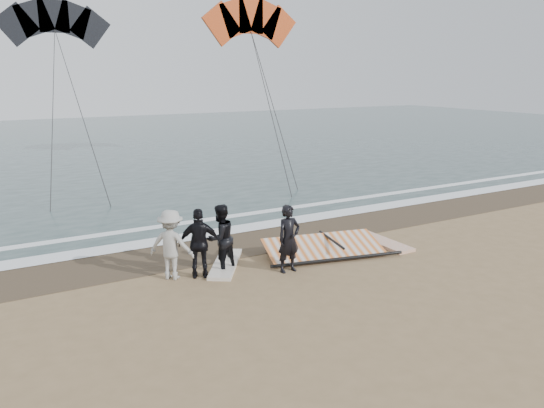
{
  "coord_description": "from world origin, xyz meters",
  "views": [
    {
      "loc": [
        -8.27,
        -10.55,
        5.45
      ],
      "look_at": [
        -0.59,
        3.0,
        1.6
      ],
      "focal_mm": 35.0,
      "sensor_mm": 36.0,
      "label": 1
    }
  ],
  "objects": [
    {
      "name": "foam_near",
      "position": [
        0.0,
        5.9,
        0.03
      ],
      "size": [
        120.0,
        0.9,
        0.01
      ],
      "primitive_type": "cube",
      "color": "white",
      "rests_on": "sea"
    },
    {
      "name": "board_cream",
      "position": [
        -2.26,
        2.8,
        0.05
      ],
      "size": [
        1.89,
        2.4,
        0.1
      ],
      "primitive_type": "cube",
      "rotation": [
        0.0,
        0.0,
        -0.58
      ],
      "color": "silver",
      "rests_on": "ground"
    },
    {
      "name": "sail_rig",
      "position": [
        0.67,
        2.28,
        0.19
      ],
      "size": [
        4.12,
        2.42,
        0.49
      ],
      "color": "black",
      "rests_on": "ground"
    },
    {
      "name": "sea",
      "position": [
        0.0,
        33.0,
        0.01
      ],
      "size": [
        120.0,
        54.0,
        0.02
      ],
      "primitive_type": "cube",
      "color": "#233838",
      "rests_on": "ground"
    },
    {
      "name": "kite_dark",
      "position": [
        -2.85,
        27.18,
        8.36
      ],
      "size": [
        7.97,
        8.04,
        17.83
      ],
      "color": "black",
      "rests_on": "ground"
    },
    {
      "name": "kite_red",
      "position": [
        7.12,
        19.19,
        8.24
      ],
      "size": [
        6.94,
        5.17,
        13.24
      ],
      "color": "#CA4617",
      "rests_on": "ground"
    },
    {
      "name": "trio_cluster",
      "position": [
        -3.31,
        2.5,
        0.96
      ],
      "size": [
        2.66,
        1.41,
        1.94
      ],
      "color": "black",
      "rests_on": "ground"
    },
    {
      "name": "ground",
      "position": [
        0.0,
        0.0,
        0.0
      ],
      "size": [
        120.0,
        120.0,
        0.0
      ],
      "primitive_type": "plane",
      "color": "#8C704C",
      "rests_on": "ground"
    },
    {
      "name": "wet_sand",
      "position": [
        0.0,
        4.5,
        0.01
      ],
      "size": [
        120.0,
        2.8,
        0.01
      ],
      "primitive_type": "cube",
      "color": "#4C3D2B",
      "rests_on": "ground"
    },
    {
      "name": "man_main",
      "position": [
        -0.9,
        1.5,
        0.96
      ],
      "size": [
        0.72,
        0.49,
        1.93
      ],
      "primitive_type": "imported",
      "rotation": [
        0.0,
        0.0,
        0.05
      ],
      "color": "black",
      "rests_on": "ground"
    },
    {
      "name": "foam_far",
      "position": [
        0.0,
        7.6,
        0.03
      ],
      "size": [
        120.0,
        0.45,
        0.01
      ],
      "primitive_type": "cube",
      "color": "white",
      "rests_on": "sea"
    },
    {
      "name": "board_white",
      "position": [
        3.1,
        2.19,
        0.05
      ],
      "size": [
        0.72,
        2.45,
        0.1
      ],
      "primitive_type": "cube",
      "rotation": [
        0.0,
        0.0,
        0.01
      ],
      "color": "silver",
      "rests_on": "ground"
    }
  ]
}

